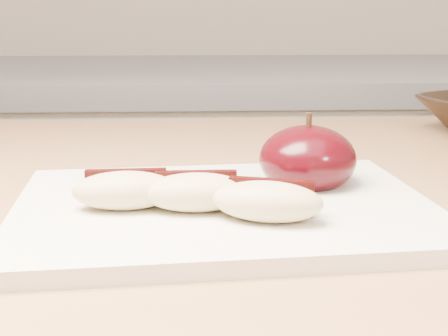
{
  "coord_description": "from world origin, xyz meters",
  "views": [
    {
      "loc": [
        0.02,
        -0.04,
        1.05
      ],
      "look_at": [
        0.05,
        0.4,
        0.94
      ],
      "focal_mm": 50.0,
      "sensor_mm": 36.0,
      "label": 1
    }
  ],
  "objects": [
    {
      "name": "apple_wedge_c",
      "position": [
        0.07,
        0.35,
        0.93
      ],
      "size": [
        0.08,
        0.05,
        0.03
      ],
      "rotation": [
        0.0,
        0.0,
        -0.28
      ],
      "color": "#CBB281",
      "rests_on": "cutting_board"
    },
    {
      "name": "apple_wedge_b",
      "position": [
        0.03,
        0.38,
        0.93
      ],
      "size": [
        0.07,
        0.04,
        0.03
      ],
      "rotation": [
        0.0,
        0.0,
        0.01
      ],
      "color": "#CBB281",
      "rests_on": "cutting_board"
    },
    {
      "name": "apple_wedge_a",
      "position": [
        -0.02,
        0.39,
        0.93
      ],
      "size": [
        0.07,
        0.04,
        0.03
      ],
      "rotation": [
        0.0,
        0.0,
        0.04
      ],
      "color": "#CBB281",
      "rests_on": "cutting_board"
    },
    {
      "name": "back_cabinet",
      "position": [
        0.0,
        1.2,
        0.47
      ],
      "size": [
        2.4,
        0.62,
        0.94
      ],
      "color": "silver",
      "rests_on": "ground"
    },
    {
      "name": "apple_half",
      "position": [
        0.12,
        0.44,
        0.93
      ],
      "size": [
        0.1,
        0.1,
        0.06
      ],
      "rotation": [
        0.0,
        0.0,
        0.32
      ],
      "color": "black",
      "rests_on": "cutting_board"
    },
    {
      "name": "cutting_board",
      "position": [
        0.05,
        0.4,
        0.91
      ],
      "size": [
        0.32,
        0.24,
        0.01
      ],
      "primitive_type": "cube",
      "rotation": [
        0.0,
        0.0,
        0.08
      ],
      "color": "silver",
      "rests_on": "island_counter"
    }
  ]
}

